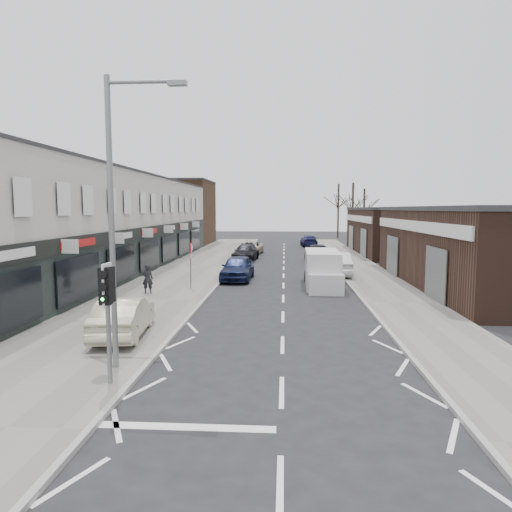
% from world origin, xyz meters
% --- Properties ---
extents(ground, '(160.00, 160.00, 0.00)m').
position_xyz_m(ground, '(0.00, 0.00, 0.00)').
color(ground, black).
rests_on(ground, ground).
extents(pavement_left, '(5.50, 64.00, 0.12)m').
position_xyz_m(pavement_left, '(-6.75, 22.00, 0.06)').
color(pavement_left, slate).
rests_on(pavement_left, ground).
extents(pavement_right, '(3.50, 64.00, 0.12)m').
position_xyz_m(pavement_right, '(5.75, 22.00, 0.06)').
color(pavement_right, slate).
rests_on(pavement_right, ground).
extents(shop_terrace_left, '(8.00, 41.00, 7.10)m').
position_xyz_m(shop_terrace_left, '(-13.50, 19.50, 3.55)').
color(shop_terrace_left, beige).
rests_on(shop_terrace_left, ground).
extents(brick_block_far, '(8.00, 10.00, 8.00)m').
position_xyz_m(brick_block_far, '(-13.50, 45.00, 4.00)').
color(brick_block_far, '#4C3320').
rests_on(brick_block_far, ground).
extents(right_unit_near, '(10.00, 18.00, 4.50)m').
position_xyz_m(right_unit_near, '(12.50, 14.00, 2.25)').
color(right_unit_near, '#3C251B').
rests_on(right_unit_near, ground).
extents(right_unit_far, '(10.00, 16.00, 4.50)m').
position_xyz_m(right_unit_far, '(12.50, 34.00, 2.25)').
color(right_unit_far, '#3C251B').
rests_on(right_unit_far, ground).
extents(tree_far_a, '(3.60, 3.60, 8.00)m').
position_xyz_m(tree_far_a, '(9.00, 48.00, 0.00)').
color(tree_far_a, '#382D26').
rests_on(tree_far_a, ground).
extents(tree_far_b, '(3.60, 3.60, 7.50)m').
position_xyz_m(tree_far_b, '(11.50, 54.00, 0.00)').
color(tree_far_b, '#382D26').
rests_on(tree_far_b, ground).
extents(tree_far_c, '(3.60, 3.60, 8.50)m').
position_xyz_m(tree_far_c, '(8.50, 60.00, 0.00)').
color(tree_far_c, '#382D26').
rests_on(tree_far_c, ground).
extents(traffic_light, '(0.28, 0.60, 3.10)m').
position_xyz_m(traffic_light, '(-4.40, -2.02, 2.41)').
color(traffic_light, slate).
rests_on(traffic_light, pavement_left).
extents(street_lamp, '(2.23, 0.22, 8.00)m').
position_xyz_m(street_lamp, '(-4.53, -0.80, 4.62)').
color(street_lamp, slate).
rests_on(street_lamp, pavement_left).
extents(warning_sign, '(0.12, 0.80, 2.70)m').
position_xyz_m(warning_sign, '(-5.16, 12.00, 2.20)').
color(warning_sign, slate).
rests_on(warning_sign, pavement_left).
extents(white_van, '(2.03, 5.49, 2.12)m').
position_xyz_m(white_van, '(2.28, 13.68, 1.00)').
color(white_van, silver).
rests_on(white_van, ground).
extents(sedan_on_pavement, '(1.91, 4.32, 1.38)m').
position_xyz_m(sedan_on_pavement, '(-5.59, 2.34, 0.81)').
color(sedan_on_pavement, '#B5AE91').
rests_on(sedan_on_pavement, pavement_left).
extents(pedestrian, '(0.64, 0.50, 1.55)m').
position_xyz_m(pedestrian, '(-7.17, 10.37, 0.89)').
color(pedestrian, black).
rests_on(pedestrian, pavement_left).
extents(parked_car_left_a, '(2.04, 4.71, 1.58)m').
position_xyz_m(parked_car_left_a, '(-2.97, 15.92, 0.79)').
color(parked_car_left_a, '#141C3E').
rests_on(parked_car_left_a, ground).
extents(parked_car_left_b, '(2.33, 4.95, 1.40)m').
position_xyz_m(parked_car_left_b, '(-3.40, 27.23, 0.70)').
color(parked_car_left_b, black).
rests_on(parked_car_left_b, ground).
extents(parked_car_left_c, '(2.63, 4.87, 1.30)m').
position_xyz_m(parked_car_left_c, '(-3.40, 32.73, 0.65)').
color(parked_car_left_c, '#B1A38D').
rests_on(parked_car_left_c, ground).
extents(parked_car_right_a, '(1.85, 5.05, 1.65)m').
position_xyz_m(parked_car_right_a, '(3.50, 18.20, 0.83)').
color(parked_car_right_a, silver).
rests_on(parked_car_right_a, ground).
extents(parked_car_right_b, '(2.14, 4.83, 1.61)m').
position_xyz_m(parked_car_right_b, '(2.89, 26.73, 0.81)').
color(parked_car_right_b, black).
rests_on(parked_car_right_b, ground).
extents(parked_car_right_c, '(2.07, 4.71, 1.34)m').
position_xyz_m(parked_car_right_c, '(3.03, 42.94, 0.67)').
color(parked_car_right_c, '#12143B').
rests_on(parked_car_right_c, ground).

